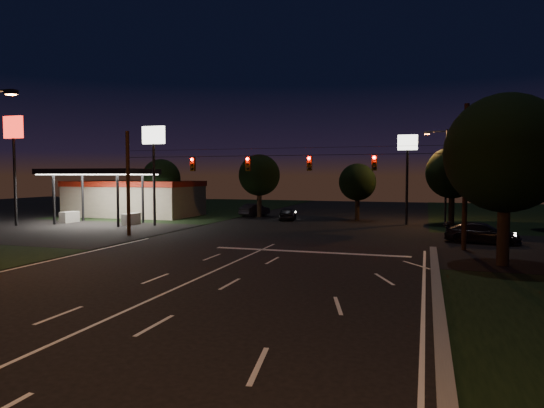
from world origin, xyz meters
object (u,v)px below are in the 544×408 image
at_px(car_oncoming_a, 288,214).
at_px(car_cross, 482,233).
at_px(car_oncoming_b, 255,210).
at_px(utility_pole_right, 464,250).
at_px(tree_right_near, 506,155).

relative_size(car_oncoming_a, car_cross, 0.81).
height_order(car_oncoming_a, car_oncoming_b, car_oncoming_b).
distance_m(utility_pole_right, tree_right_near, 7.61).
bearing_deg(car_oncoming_a, car_cross, 134.30).
distance_m(utility_pole_right, car_oncoming_a, 22.81).
xyz_separation_m(tree_right_near, car_oncoming_b, (-22.53, 25.07, -4.97)).
relative_size(tree_right_near, car_oncoming_b, 2.06).
bearing_deg(utility_pole_right, car_cross, 68.74).
xyz_separation_m(utility_pole_right, car_oncoming_a, (-15.96, 16.29, 0.67)).
bearing_deg(car_oncoming_a, car_oncoming_b, -47.54).
distance_m(utility_pole_right, car_cross, 3.91).
xyz_separation_m(car_oncoming_b, car_cross, (22.39, -16.66, 0.00)).
distance_m(utility_pole_right, car_oncoming_b, 29.17).
height_order(utility_pole_right, tree_right_near, tree_right_near).
height_order(tree_right_near, car_oncoming_b, tree_right_near).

